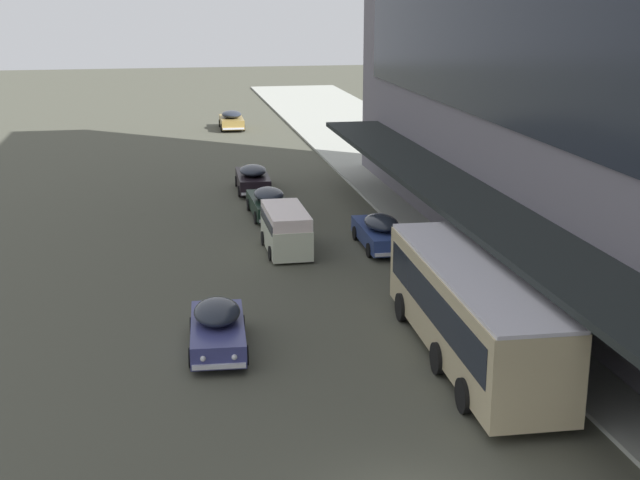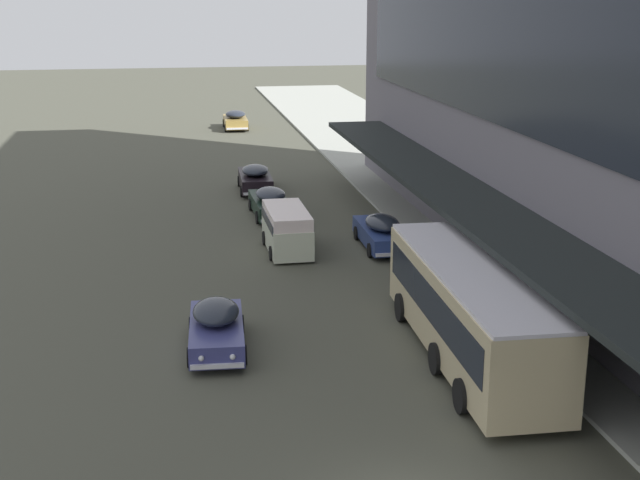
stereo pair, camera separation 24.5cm
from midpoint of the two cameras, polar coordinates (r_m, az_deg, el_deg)
name	(u,v)px [view 2 (the right image)]	position (r m, az deg, el deg)	size (l,w,h in m)	color
transit_bus_kerbside_front	(470,308)	(28.32, 9.83, -4.30)	(3.05, 11.24, 3.10)	tan
sedan_trailing_mid	(216,327)	(29.38, -6.41, -5.54)	(2.05, 4.65, 1.56)	navy
sedan_second_near	(255,178)	(52.02, -4.04, 3.97)	(2.01, 4.80, 1.57)	black
sedan_lead_near	(270,202)	(46.15, -3.05, 2.44)	(1.94, 4.88, 1.53)	black
sedan_lead_mid	(381,232)	(40.53, 4.12, 0.53)	(1.85, 4.89, 1.54)	navy
sedan_far_back	(235,120)	(75.76, -5.34, 7.66)	(2.06, 4.70, 1.58)	olive
vw_van	(287,227)	(39.91, -1.98, 0.83)	(1.93, 4.56, 1.96)	beige
pedestrian_at_kerb	(524,308)	(30.48, 13.17, -4.23)	(0.33, 0.61, 1.86)	#2A2D15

